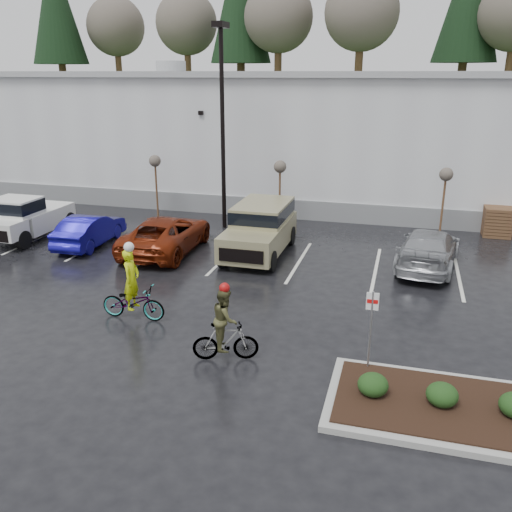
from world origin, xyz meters
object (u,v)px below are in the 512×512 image
(car_blue, at_px, (90,230))
(car_far_silver, at_px, (429,249))
(sapling_east, at_px, (446,178))
(cyclist_olive, at_px, (225,332))
(cyclist_hivis, at_px, (133,296))
(pickup_white, at_px, (31,215))
(lamppost, at_px, (222,106))
(pallet_stack_a, at_px, (497,222))
(suv_tan, at_px, (259,230))
(sapling_west, at_px, (155,164))
(sapling_mid, at_px, (280,170))
(fire_lane_sign, at_px, (371,322))
(car_red, at_px, (167,234))

(car_blue, xyz_separation_m, car_far_silver, (14.07, 1.05, 0.06))
(sapling_east, bearing_deg, cyclist_olive, -113.99)
(sapling_east, bearing_deg, cyclist_hivis, -129.09)
(car_far_silver, bearing_deg, cyclist_hivis, 47.69)
(pickup_white, distance_m, car_blue, 3.40)
(lamppost, bearing_deg, cyclist_hivis, -86.42)
(pallet_stack_a, distance_m, cyclist_olive, 16.40)
(lamppost, xyz_separation_m, suv_tan, (2.71, -3.54, -4.66))
(lamppost, xyz_separation_m, cyclist_olive, (4.16, -12.12, -4.89))
(sapling_west, height_order, car_far_silver, sapling_west)
(sapling_mid, height_order, pickup_white, sapling_mid)
(pickup_white, bearing_deg, fire_lane_sign, -26.95)
(cyclist_hivis, bearing_deg, pickup_white, 50.80)
(sapling_west, relative_size, sapling_east, 1.00)
(pallet_stack_a, bearing_deg, car_red, -155.65)
(sapling_east, relative_size, car_blue, 0.78)
(car_red, bearing_deg, car_blue, 0.16)
(sapling_east, xyz_separation_m, cyclist_hivis, (-9.34, -11.50, -1.98))
(sapling_mid, xyz_separation_m, pickup_white, (-10.54, -4.75, -1.75))
(sapling_west, bearing_deg, fire_lane_sign, -47.33)
(sapling_east, bearing_deg, lamppost, -174.29)
(sapling_mid, bearing_deg, cyclist_hivis, -99.11)
(lamppost, xyz_separation_m, sapling_west, (-4.00, 1.00, -2.96))
(lamppost, xyz_separation_m, pallet_stack_a, (12.50, 2.00, -5.01))
(fire_lane_sign, distance_m, pickup_white, 17.77)
(suv_tan, bearing_deg, cyclist_olive, -80.42)
(pickup_white, xyz_separation_m, cyclist_hivis, (8.70, -6.75, -0.23))
(pickup_white, distance_m, car_red, 6.93)
(car_red, distance_m, cyclist_hivis, 6.58)
(sapling_east, height_order, pickup_white, sapling_east)
(car_far_silver, bearing_deg, sapling_mid, -23.68)
(suv_tan, bearing_deg, pallet_stack_a, 29.50)
(pickup_white, height_order, car_red, pickup_white)
(lamppost, xyz_separation_m, sapling_mid, (2.50, 1.00, -2.96))
(sapling_mid, bearing_deg, car_blue, -143.73)
(cyclist_olive, bearing_deg, sapling_east, -41.56)
(fire_lane_sign, xyz_separation_m, cyclist_olive, (-3.64, -0.32, -0.61))
(suv_tan, bearing_deg, lamppost, 127.52)
(sapling_west, xyz_separation_m, sapling_east, (14.00, 0.00, 0.00))
(sapling_east, height_order, car_red, sapling_east)
(lamppost, xyz_separation_m, fire_lane_sign, (7.80, -11.80, -4.28))
(sapling_east, xyz_separation_m, car_red, (-11.13, -5.17, -1.98))
(sapling_west, distance_m, pallet_stack_a, 16.66)
(sapling_east, relative_size, pallet_stack_a, 2.37)
(car_far_silver, distance_m, cyclist_hivis, 11.36)
(sapling_west, distance_m, suv_tan, 8.28)
(sapling_mid, relative_size, pickup_white, 0.62)
(cyclist_hivis, distance_m, cyclist_olive, 3.86)
(suv_tan, xyz_separation_m, car_far_silver, (6.67, 0.30, -0.29))
(pickup_white, relative_size, cyclist_olive, 2.41)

